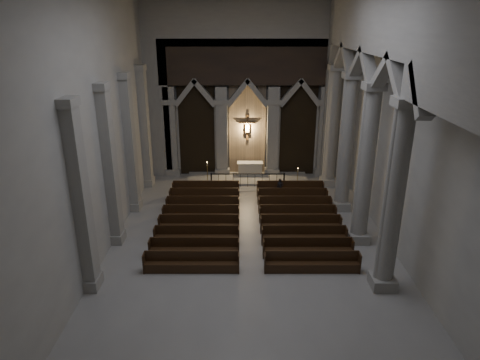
{
  "coord_description": "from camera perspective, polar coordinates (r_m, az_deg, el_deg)",
  "views": [
    {
      "loc": [
        -0.54,
        -17.9,
        10.61
      ],
      "look_at": [
        -0.52,
        3.0,
        2.79
      ],
      "focal_mm": 32.0,
      "sensor_mm": 36.0,
      "label": 1
    }
  ],
  "objects": [
    {
      "name": "room",
      "position": [
        18.16,
        1.68,
        10.97
      ],
      "size": [
        24.0,
        24.1,
        12.0
      ],
      "color": "#999791",
      "rests_on": "ground"
    },
    {
      "name": "altar_rail",
      "position": [
        28.81,
        1.03,
        0.29
      ],
      "size": [
        5.0,
        0.09,
        0.98
      ],
      "color": "black",
      "rests_on": "ground"
    },
    {
      "name": "altar",
      "position": [
        30.73,
        1.33,
        1.54
      ],
      "size": [
        1.85,
        0.74,
        0.94
      ],
      "color": "#B9B3A3",
      "rests_on": "sanctuary_step"
    },
    {
      "name": "candle_stand_left",
      "position": [
        29.52,
        -4.35,
        0.29
      ],
      "size": [
        0.27,
        0.27,
        1.59
      ],
      "color": "#B18936",
      "rests_on": "ground"
    },
    {
      "name": "left_pilasters",
      "position": [
        23.27,
        -15.54,
        3.01
      ],
      "size": [
        0.6,
        13.0,
        8.03
      ],
      "color": "#9C9A92",
      "rests_on": "ground"
    },
    {
      "name": "pews",
      "position": [
        23.46,
        1.28,
        -5.54
      ],
      "size": [
        9.68,
        9.36,
        0.96
      ],
      "color": "black",
      "rests_on": "ground"
    },
    {
      "name": "sanctuary_wall",
      "position": [
        29.71,
        1.02,
        12.79
      ],
      "size": [
        14.0,
        0.77,
        12.0
      ],
      "color": "#9C9A92",
      "rests_on": "ground"
    },
    {
      "name": "right_arcade",
      "position": [
        20.35,
        17.6,
        11.72
      ],
      "size": [
        1.0,
        24.0,
        12.0
      ],
      "color": "#9C9A92",
      "rests_on": "ground"
    },
    {
      "name": "sanctuary_step",
      "position": [
        30.39,
        0.98,
        0.23
      ],
      "size": [
        8.5,
        2.6,
        0.15
      ],
      "primitive_type": "cube",
      "color": "#9C9A92",
      "rests_on": "ground"
    },
    {
      "name": "worshipper",
      "position": [
        27.6,
        5.35,
        -0.94
      ],
      "size": [
        0.45,
        0.34,
        1.12
      ],
      "primitive_type": "imported",
      "rotation": [
        0.0,
        0.0,
        -0.21
      ],
      "color": "black",
      "rests_on": "ground"
    },
    {
      "name": "candle_stand_right",
      "position": [
        29.08,
        7.65,
        -0.28
      ],
      "size": [
        0.24,
        0.24,
        1.39
      ],
      "color": "#B18936",
      "rests_on": "ground"
    }
  ]
}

